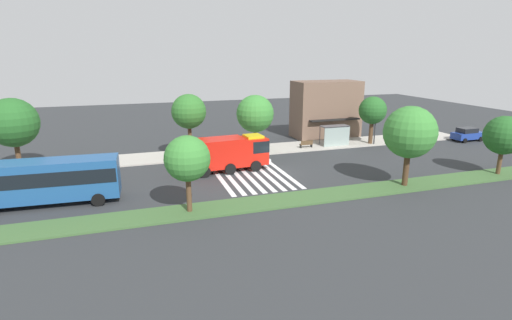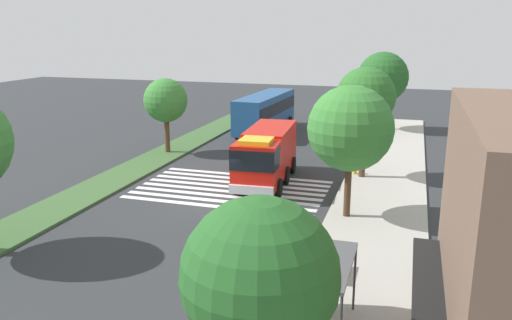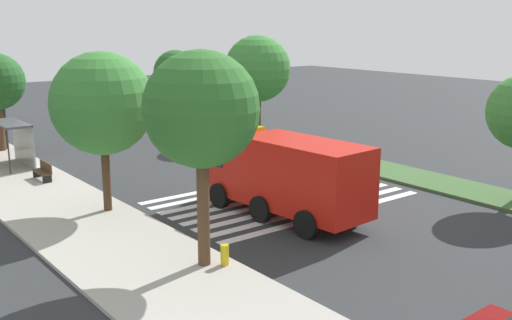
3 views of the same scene
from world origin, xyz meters
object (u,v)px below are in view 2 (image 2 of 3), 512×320
object	(u,v)px
fire_hydrant	(355,169)
fire_truck	(266,154)
street_lamp	(238,312)
sidewalk_tree_far_west	(383,78)
median_tree_far_west	(166,101)
parked_car_west	(349,132)
sidewalk_tree_center	(350,129)
bench_near_shelter	(335,265)
sidewalk_tree_far_east	(260,278)
sidewalk_tree_west	(366,97)
bus_stop_shelter	(317,282)
transit_bus	(265,110)

from	to	relation	value
fire_hydrant	fire_truck	bearing A→B (deg)	-55.92
street_lamp	sidewalk_tree_far_west	world-z (taller)	sidewalk_tree_far_west
median_tree_far_west	parked_car_west	bearing A→B (deg)	123.03
fire_truck	street_lamp	xyz separation A→B (m)	(20.37, 5.23, 1.69)
street_lamp	fire_hydrant	bearing A→B (deg)	-179.76
fire_truck	parked_car_west	size ratio (longest dim) A/B	1.85
sidewalk_tree_far_west	fire_truck	bearing A→B (deg)	-15.92
sidewalk_tree_far_west	parked_car_west	bearing A→B (deg)	-20.50
fire_truck	sidewalk_tree_far_west	size ratio (longest dim) A/B	1.17
sidewalk_tree_center	bench_near_shelter	bearing A→B (deg)	3.63
sidewalk_tree_far_east	median_tree_far_west	distance (m)	29.68
sidewalk_tree_far_east	street_lamp	bearing A→B (deg)	-55.35
parked_car_west	median_tree_far_west	world-z (taller)	median_tree_far_west
sidewalk_tree_far_east	sidewalk_tree_far_west	bearing A→B (deg)	-180.00
bench_near_shelter	sidewalk_tree_west	xyz separation A→B (m)	(-14.27, -0.43, 4.69)
bus_stop_shelter	street_lamp	bearing A→B (deg)	-9.13
transit_bus	fire_hydrant	distance (m)	15.53
street_lamp	transit_bus	bearing A→B (deg)	-164.84
sidewalk_tree_center	transit_bus	bearing A→B (deg)	-153.20
bench_near_shelter	street_lamp	bearing A→B (deg)	-5.20
transit_bus	fire_hydrant	size ratio (longest dim) A/B	15.17
fire_truck	median_tree_far_west	world-z (taller)	median_tree_far_west
parked_car_west	median_tree_far_west	bearing A→B (deg)	-58.86
sidewalk_tree_west	median_tree_far_west	xyz separation A→B (m)	(-2.46, -15.10, -1.15)
median_tree_far_west	sidewalk_tree_center	bearing A→B (deg)	56.55
parked_car_west	sidewalk_tree_center	world-z (taller)	sidewalk_tree_center
bench_near_shelter	sidewalk_tree_far_east	size ratio (longest dim) A/B	0.27
bus_stop_shelter	sidewalk_tree_west	bearing A→B (deg)	-178.68
parked_car_west	street_lamp	size ratio (longest dim) A/B	0.78
bench_near_shelter	street_lamp	size ratio (longest dim) A/B	0.27
sidewalk_tree_west	bus_stop_shelter	bearing A→B (deg)	1.32
street_lamp	sidewalk_tree_center	world-z (taller)	sidewalk_tree_center
fire_truck	bus_stop_shelter	distance (m)	16.42
fire_hydrant	sidewalk_tree_west	bearing A→B (deg)	46.93
bus_stop_shelter	sidewalk_tree_center	world-z (taller)	sidewalk_tree_center
bus_stop_shelter	sidewalk_tree_far_east	distance (m)	5.44
fire_truck	bus_stop_shelter	world-z (taller)	fire_truck
parked_car_west	sidewalk_tree_far_east	size ratio (longest dim) A/B	0.76
sidewalk_tree_far_west	sidewalk_tree_center	bearing A→B (deg)	0.00
sidewalk_tree_far_west	sidewalk_tree_west	xyz separation A→B (m)	(16.73, 0.00, 0.29)
parked_car_west	street_lamp	xyz separation A→B (m)	(34.22, 1.80, 2.74)
sidewalk_tree_center	sidewalk_tree_far_east	size ratio (longest dim) A/B	1.12
street_lamp	parked_car_west	bearing A→B (deg)	-176.99
sidewalk_tree_far_east	bus_stop_shelter	bearing A→B (deg)	175.02
bus_stop_shelter	street_lamp	distance (m)	5.45
sidewalk_tree_west	transit_bus	bearing A→B (deg)	-141.08
fire_truck	median_tree_far_west	bearing A→B (deg)	-124.15
sidewalk_tree_center	median_tree_far_west	world-z (taller)	sidewalk_tree_center
sidewalk_tree_far_west	sidewalk_tree_center	size ratio (longest dim) A/B	1.07
sidewalk_tree_far_east	fire_truck	bearing A→B (deg)	-164.35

